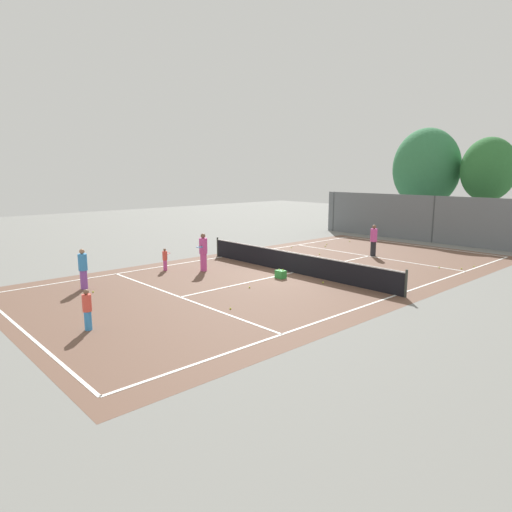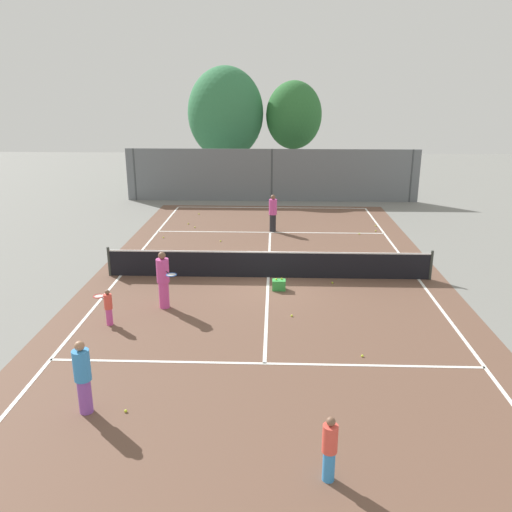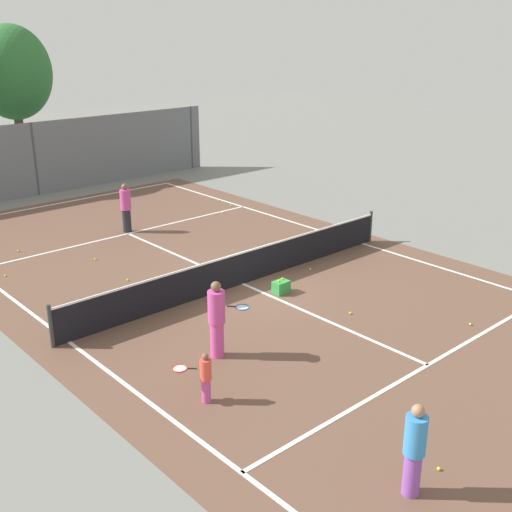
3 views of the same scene
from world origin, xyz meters
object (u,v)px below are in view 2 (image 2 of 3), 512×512
(ball_crate, at_px, (279,285))
(tennis_ball_12, at_px, (362,356))
(tennis_ball_6, at_px, (221,241))
(tennis_ball_7, at_px, (359,234))
(player_4, at_px, (330,448))
(tennis_ball_1, at_px, (195,227))
(tennis_ball_8, at_px, (126,411))
(tennis_ball_5, at_px, (199,214))
(tennis_ball_10, at_px, (211,256))
(tennis_ball_4, at_px, (376,231))
(tennis_ball_3, at_px, (376,226))
(tennis_ball_0, at_px, (188,224))
(player_1, at_px, (108,306))
(tennis_ball_2, at_px, (163,237))
(player_3, at_px, (163,279))
(player_0, at_px, (273,213))
(player_2, at_px, (83,376))
(tennis_ball_11, at_px, (292,316))
(tennis_ball_9, at_px, (332,283))

(ball_crate, height_order, tennis_ball_12, ball_crate)
(tennis_ball_6, xyz_separation_m, tennis_ball_7, (6.52, 1.49, 0.00))
(tennis_ball_12, bearing_deg, tennis_ball_6, 114.12)
(tennis_ball_7, bearing_deg, tennis_ball_12, -98.18)
(player_4, bearing_deg, tennis_ball_1, 105.84)
(player_4, distance_m, tennis_ball_12, 4.76)
(tennis_ball_12, bearing_deg, tennis_ball_8, -154.12)
(tennis_ball_5, height_order, tennis_ball_10, same)
(tennis_ball_4, bearing_deg, tennis_ball_3, 79.65)
(tennis_ball_0, relative_size, tennis_ball_7, 1.00)
(tennis_ball_1, bearing_deg, tennis_ball_10, -73.54)
(player_1, relative_size, tennis_ball_2, 16.67)
(player_1, xyz_separation_m, tennis_ball_0, (0.40, 12.09, -0.55))
(tennis_ball_0, height_order, tennis_ball_5, same)
(player_3, bearing_deg, tennis_ball_5, 93.31)
(player_0, distance_m, tennis_ball_7, 4.27)
(player_4, relative_size, tennis_ball_5, 19.45)
(player_3, bearing_deg, tennis_ball_0, 95.22)
(tennis_ball_0, bearing_deg, player_2, -88.43)
(player_0, height_order, tennis_ball_7, player_0)
(player_2, bearing_deg, tennis_ball_7, 61.46)
(player_3, relative_size, tennis_ball_4, 28.04)
(tennis_ball_2, bearing_deg, tennis_ball_12, -56.08)
(tennis_ball_11, height_order, tennis_ball_12, same)
(ball_crate, distance_m, tennis_ball_2, 8.40)
(ball_crate, xyz_separation_m, tennis_ball_6, (-2.63, 5.94, -0.15))
(player_4, height_order, ball_crate, player_4)
(player_3, height_order, tennis_ball_8, player_3)
(tennis_ball_3, distance_m, tennis_ball_11, 12.17)
(tennis_ball_5, bearing_deg, tennis_ball_3, -13.92)
(player_1, relative_size, player_3, 0.59)
(player_1, height_order, ball_crate, player_1)
(player_1, xyz_separation_m, tennis_ball_12, (7.16, -1.72, -0.55))
(tennis_ball_3, bearing_deg, tennis_ball_10, -145.37)
(player_0, distance_m, ball_crate, 7.92)
(player_1, xyz_separation_m, tennis_ball_3, (9.98, 12.02, -0.55))
(tennis_ball_7, bearing_deg, tennis_ball_6, -167.09)
(player_4, distance_m, tennis_ball_8, 4.60)
(player_0, distance_m, tennis_ball_2, 5.37)
(tennis_ball_8, relative_size, tennis_ball_11, 1.00)
(tennis_ball_9, bearing_deg, player_4, -96.25)
(tennis_ball_6, bearing_deg, tennis_ball_11, -69.81)
(tennis_ball_2, xyz_separation_m, tennis_ball_8, (2.05, -13.82, 0.00))
(ball_crate, relative_size, tennis_ball_7, 6.93)
(tennis_ball_6, bearing_deg, tennis_ball_12, -65.88)
(tennis_ball_4, height_order, tennis_ball_6, same)
(tennis_ball_0, bearing_deg, player_0, -15.68)
(ball_crate, relative_size, tennis_ball_1, 6.93)
(tennis_ball_3, xyz_separation_m, tennis_ball_12, (-2.82, -13.74, 0.00))
(tennis_ball_3, bearing_deg, tennis_ball_12, -101.59)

